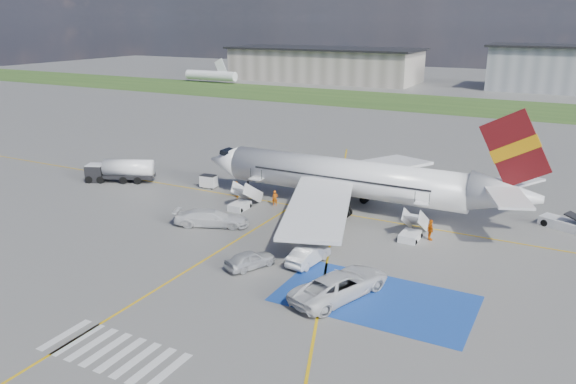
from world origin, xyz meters
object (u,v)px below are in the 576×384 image
at_px(car_silver_b, 309,255).
at_px(belt_loader, 570,226).
at_px(fuel_tanker, 121,172).
at_px(van_white_b, 211,215).
at_px(car_silver_a, 250,259).
at_px(van_white_a, 341,281).
at_px(airliner, 357,179).
at_px(gpu_cart, 209,182).

bearing_deg(car_silver_b, belt_loader, -127.84).
height_order(fuel_tanker, van_white_b, fuel_tanker).
relative_size(fuel_tanker, car_silver_a, 1.97).
height_order(car_silver_b, van_white_a, van_white_a).
distance_m(airliner, gpu_cart, 18.77).
height_order(airliner, car_silver_b, airliner).
xyz_separation_m(car_silver_b, van_white_b, (-12.30, 3.53, 0.30)).
xyz_separation_m(gpu_cart, belt_loader, (38.89, 4.68, -0.29)).
height_order(belt_loader, van_white_a, van_white_a).
relative_size(car_silver_b, van_white_b, 0.85).
bearing_deg(van_white_b, airliner, -65.46).
bearing_deg(belt_loader, van_white_a, -99.47).
bearing_deg(fuel_tanker, airliner, -17.05).
relative_size(airliner, van_white_a, 5.65).
bearing_deg(van_white_a, gpu_cart, -16.60).
distance_m(fuel_tanker, gpu_cart, 11.57).
bearing_deg(airliner, van_white_a, -72.04).
bearing_deg(van_white_a, fuel_tanker, -3.31).
relative_size(car_silver_a, van_white_a, 0.66).
bearing_deg(gpu_cart, fuel_tanker, -170.76).
height_order(belt_loader, car_silver_b, belt_loader).
relative_size(car_silver_a, van_white_b, 0.78).
relative_size(fuel_tanker, belt_loader, 1.43).
distance_m(gpu_cart, van_white_a, 30.53).
xyz_separation_m(fuel_tanker, belt_loader, (50.08, 7.58, -0.76)).
height_order(airliner, van_white_a, airliner).
bearing_deg(fuel_tanker, gpu_cart, -9.59).
height_order(belt_loader, van_white_b, van_white_b).
bearing_deg(car_silver_b, fuel_tanker, -12.17).
bearing_deg(car_silver_b, car_silver_a, 44.90).
relative_size(gpu_cart, car_silver_a, 0.47).
distance_m(airliner, van_white_a, 19.88).
xyz_separation_m(gpu_cart, car_silver_b, (20.11, -13.99, 0.05)).
height_order(airliner, belt_loader, airliner).
xyz_separation_m(airliner, belt_loader, (20.33, 3.89, -2.96)).
relative_size(gpu_cart, van_white_a, 0.31).
relative_size(fuel_tanker, car_silver_b, 1.82).
bearing_deg(car_silver_a, gpu_cart, -21.36).
xyz_separation_m(fuel_tanker, van_white_a, (35.84, -15.11, 0.03)).
relative_size(airliner, fuel_tanker, 4.35).
relative_size(airliner, belt_loader, 6.22).
bearing_deg(van_white_b, gpu_cart, 15.01).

